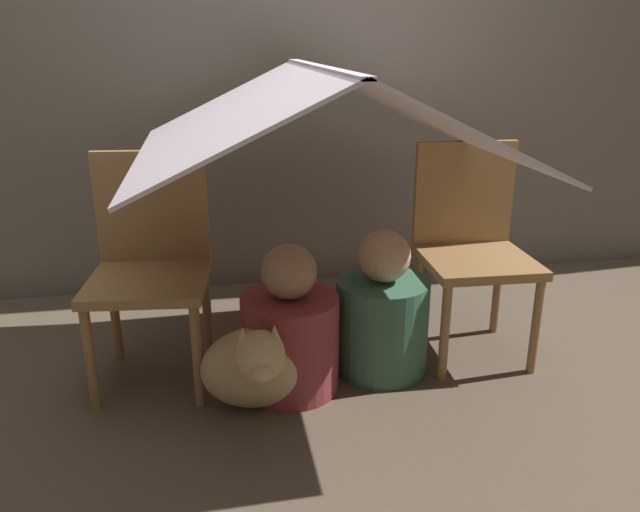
# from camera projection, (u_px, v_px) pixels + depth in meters

# --- Properties ---
(ground_plane) EXTENTS (8.80, 8.80, 0.00)m
(ground_plane) POSITION_uv_depth(u_px,v_px,m) (328.00, 387.00, 2.34)
(ground_plane) COLOR brown
(wall_back) EXTENTS (7.00, 0.05, 2.50)m
(wall_back) POSITION_uv_depth(u_px,v_px,m) (284.00, 36.00, 2.99)
(wall_back) COLOR #6B6056
(wall_back) RESTS_ON ground_plane
(chair_left) EXTENTS (0.46, 0.46, 0.85)m
(chair_left) POSITION_uv_depth(u_px,v_px,m) (150.00, 260.00, 2.31)
(chair_left) COLOR olive
(chair_left) RESTS_ON ground_plane
(chair_right) EXTENTS (0.43, 0.43, 0.85)m
(chair_right) POSITION_uv_depth(u_px,v_px,m) (471.00, 241.00, 2.52)
(chair_right) COLOR olive
(chair_right) RESTS_ON ground_plane
(sheet_canopy) EXTENTS (1.27, 1.34, 0.31)m
(sheet_canopy) POSITION_uv_depth(u_px,v_px,m) (320.00, 111.00, 2.16)
(sheet_canopy) COLOR silver
(person_front) EXTENTS (0.36, 0.36, 0.56)m
(person_front) POSITION_uv_depth(u_px,v_px,m) (290.00, 333.00, 2.28)
(person_front) COLOR maroon
(person_front) RESTS_ON ground_plane
(person_second) EXTENTS (0.36, 0.36, 0.57)m
(person_second) POSITION_uv_depth(u_px,v_px,m) (382.00, 316.00, 2.41)
(person_second) COLOR #38664C
(person_second) RESTS_ON ground_plane
(dog) EXTENTS (0.39, 0.37, 0.38)m
(dog) POSITION_uv_depth(u_px,v_px,m) (257.00, 365.00, 2.15)
(dog) COLOR tan
(dog) RESTS_ON ground_plane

